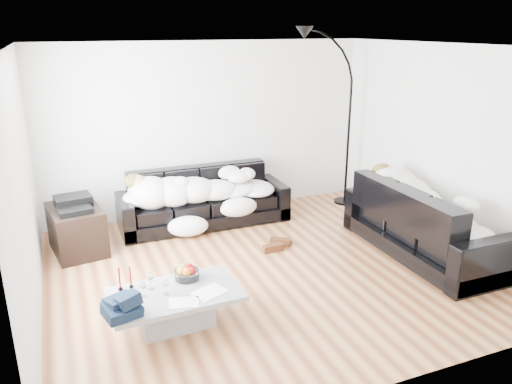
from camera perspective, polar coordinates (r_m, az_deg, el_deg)
name	(u,v)px	position (r m, az deg, el deg)	size (l,w,h in m)	color
ground	(265,270)	(6.09, 1.07, -8.90)	(5.00, 5.00, 0.00)	brown
wall_back	(208,129)	(7.67, -5.52, 7.13)	(5.00, 0.02, 2.60)	silver
wall_left	(23,193)	(5.20, -25.07, -0.08)	(0.02, 4.50, 2.60)	silver
wall_right	(442,147)	(6.96, 20.51, 4.86)	(0.02, 4.50, 2.60)	silver
ceiling	(267,46)	(5.41, 1.25, 16.36)	(5.00, 5.00, 0.00)	white
sofa_back	(204,198)	(7.36, -6.01, -0.64)	(2.45, 0.85, 0.80)	black
sofa_right	(425,220)	(6.69, 18.73, -3.05)	(2.25, 0.97, 0.91)	black
sleeper_back	(204,184)	(7.24, -5.95, 0.93)	(2.07, 0.72, 0.41)	white
sleeper_right	(426,205)	(6.62, 18.91, -1.44)	(1.93, 0.82, 0.47)	white
teal_cushion	(389,185)	(7.08, 14.97, 0.75)	(0.36, 0.30, 0.20)	#0E6643
coffee_table	(176,309)	(5.05, -9.14, -13.01)	(1.25, 0.73, 0.36)	#939699
fruit_bowl	(187,272)	(5.14, -7.93, -9.02)	(0.25, 0.25, 0.15)	white
wine_glass_a	(150,281)	(5.01, -12.00, -9.91)	(0.08, 0.08, 0.18)	white
wine_glass_b	(143,289)	(4.90, -12.77, -10.80)	(0.06, 0.06, 0.15)	white
wine_glass_c	(166,287)	(4.89, -10.25, -10.65)	(0.07, 0.07, 0.16)	white
candle_left	(120,279)	(5.05, -15.32, -9.58)	(0.04, 0.04, 0.24)	maroon
candle_right	(130,277)	(5.06, -14.15, -9.44)	(0.04, 0.04, 0.23)	maroon
newspaper_a	(210,292)	(4.91, -5.31, -11.29)	(0.30, 0.23, 0.01)	silver
newspaper_b	(184,302)	(4.77, -8.23, -12.36)	(0.28, 0.20, 0.01)	silver
navy_jacket	(125,299)	(4.61, -14.79, -11.75)	(0.33, 0.27, 0.16)	black
shoes	(276,245)	(6.63, 2.32, -6.03)	(0.45, 0.33, 0.10)	#472311
av_cabinet	(77,230)	(6.86, -19.80, -4.06)	(0.60, 0.87, 0.60)	black
stereo	(73,203)	(6.73, -20.14, -1.19)	(0.44, 0.34, 0.13)	black
floor_lamp	(349,130)	(8.13, 10.56, 7.01)	(0.89, 0.36, 2.45)	black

